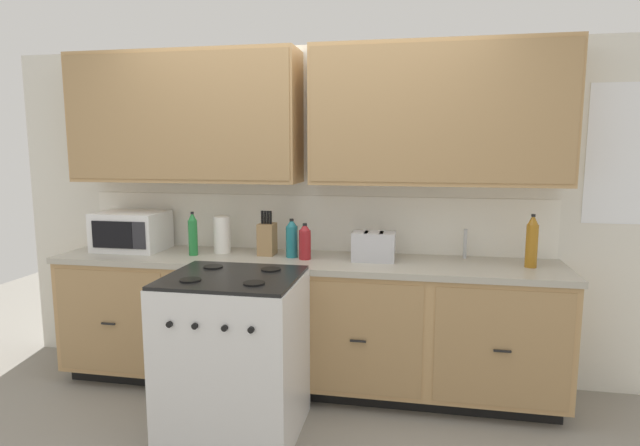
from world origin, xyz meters
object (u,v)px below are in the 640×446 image
(paper_towel_roll, at_px, (222,235))
(bottle_teal, at_px, (292,238))
(toaster, at_px, (374,246))
(microwave, at_px, (131,231))
(bottle_red, at_px, (305,242))
(knife_block, at_px, (267,238))
(bottle_green, at_px, (193,234))
(bottle_amber, at_px, (532,242))
(stove_range, at_px, (234,354))

(paper_towel_roll, xyz_separation_m, bottle_teal, (0.52, -0.06, -0.00))
(toaster, distance_m, paper_towel_roll, 1.09)
(microwave, xyz_separation_m, bottle_red, (1.32, -0.08, -0.02))
(toaster, bearing_deg, knife_block, 176.08)
(bottle_green, height_order, bottle_teal, bottle_green)
(microwave, relative_size, knife_block, 1.55)
(bottle_amber, distance_m, bottle_teal, 1.54)
(knife_block, distance_m, paper_towel_roll, 0.34)
(knife_block, bearing_deg, stove_range, -89.67)
(bottle_amber, bearing_deg, bottle_green, -178.74)
(microwave, relative_size, toaster, 1.71)
(paper_towel_roll, relative_size, bottle_amber, 0.78)
(stove_range, xyz_separation_m, bottle_teal, (0.18, 0.66, 0.57))
(microwave, bearing_deg, stove_range, -33.98)
(stove_range, xyz_separation_m, toaster, (0.74, 0.66, 0.54))
(microwave, distance_m, toaster, 1.77)
(stove_range, height_order, paper_towel_roll, paper_towel_roll)
(toaster, height_order, paper_towel_roll, paper_towel_roll)
(paper_towel_roll, bearing_deg, toaster, -3.34)
(bottle_green, bearing_deg, paper_towel_roll, 36.86)
(toaster, bearing_deg, bottle_teal, 179.69)
(knife_block, bearing_deg, microwave, -179.26)
(paper_towel_roll, height_order, bottle_amber, bottle_amber)
(bottle_red, bearing_deg, stove_range, -115.11)
(paper_towel_roll, xyz_separation_m, bottle_green, (-0.16, -0.12, 0.02))
(paper_towel_roll, distance_m, bottle_teal, 0.53)
(stove_range, distance_m, microwave, 1.37)
(microwave, height_order, bottle_amber, bottle_amber)
(bottle_amber, xyz_separation_m, bottle_teal, (-1.54, 0.01, -0.03))
(paper_towel_roll, bearing_deg, stove_range, -64.69)
(bottle_teal, bearing_deg, stove_range, -105.66)
(bottle_green, relative_size, bottle_teal, 1.15)
(bottle_amber, bearing_deg, microwave, 178.97)
(knife_block, relative_size, paper_towel_roll, 1.19)
(toaster, distance_m, bottle_amber, 0.99)
(toaster, distance_m, bottle_red, 0.46)
(bottle_green, bearing_deg, stove_range, -49.69)
(bottle_red, bearing_deg, microwave, 176.43)
(bottle_amber, relative_size, bottle_red, 1.38)
(paper_towel_roll, height_order, bottle_green, bottle_green)
(toaster, height_order, bottle_green, bottle_green)
(toaster, xyz_separation_m, bottle_amber, (0.98, -0.01, 0.07))
(bottle_amber, bearing_deg, paper_towel_roll, 177.93)
(paper_towel_roll, bearing_deg, bottle_amber, -2.07)
(stove_range, xyz_separation_m, knife_block, (-0.00, 0.71, 0.56))
(microwave, bearing_deg, bottle_green, -10.63)
(paper_towel_roll, relative_size, bottle_teal, 0.98)
(microwave, distance_m, bottle_red, 1.32)
(bottle_teal, bearing_deg, bottle_amber, -0.54)
(toaster, bearing_deg, microwave, 178.77)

